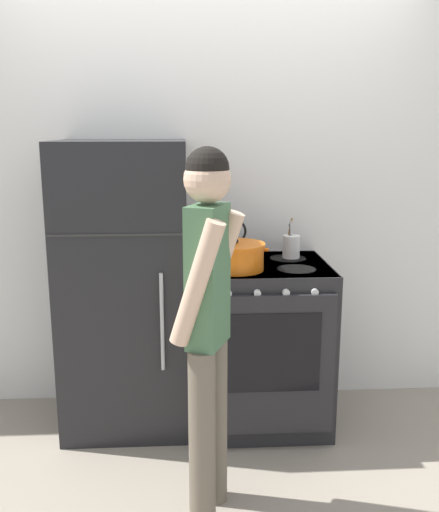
% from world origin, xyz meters
% --- Properties ---
extents(ground_plane, '(14.00, 14.00, 0.00)m').
position_xyz_m(ground_plane, '(0.00, 0.00, 0.00)').
color(ground_plane, gray).
extents(wall_back, '(10.00, 0.06, 2.55)m').
position_xyz_m(wall_back, '(0.00, 0.03, 1.27)').
color(wall_back, silver).
rests_on(wall_back, ground_plane).
extents(refrigerator, '(0.68, 0.63, 1.59)m').
position_xyz_m(refrigerator, '(-0.46, -0.30, 0.80)').
color(refrigerator, black).
rests_on(refrigerator, ground_plane).
extents(stove_range, '(0.72, 0.69, 0.93)m').
position_xyz_m(stove_range, '(0.30, -0.35, 0.47)').
color(stove_range, '#232326').
rests_on(stove_range, ground_plane).
extents(dutch_oven_pot, '(0.35, 0.31, 0.17)m').
position_xyz_m(dutch_oven_pot, '(0.14, -0.45, 1.00)').
color(dutch_oven_pot, orange).
rests_on(dutch_oven_pot, stove_range).
extents(tea_kettle, '(0.24, 0.19, 0.23)m').
position_xyz_m(tea_kettle, '(0.15, -0.19, 0.99)').
color(tea_kettle, silver).
rests_on(tea_kettle, stove_range).
extents(utensil_jar, '(0.10, 0.10, 0.23)m').
position_xyz_m(utensil_jar, '(0.48, -0.19, 1.00)').
color(utensil_jar, silver).
rests_on(utensil_jar, stove_range).
extents(person, '(0.34, 0.38, 1.59)m').
position_xyz_m(person, '(-0.04, -1.12, 0.91)').
color(person, '#6B6051').
rests_on(person, ground_plane).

